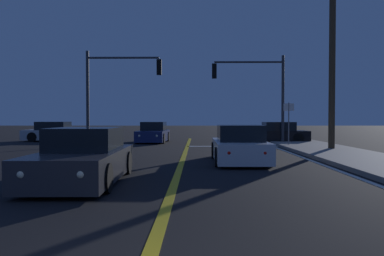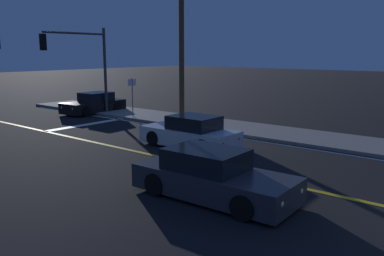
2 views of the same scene
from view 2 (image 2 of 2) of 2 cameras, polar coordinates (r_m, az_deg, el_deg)
The scene contains 10 objects.
sidewalk_right at distance 20.42m, azimuth 9.48°, elevation -0.40°, with size 3.20×36.01×0.15m, color gray.
lane_line_center at distance 15.15m, azimuth -3.06°, elevation -4.40°, with size 0.20×34.01×0.01m, color gold.
lane_line_edge_right at distance 18.88m, azimuth 6.70°, elevation -1.44°, with size 0.16×34.01×0.01m, color silver.
stop_bar at distance 23.01m, azimuth -14.69°, elevation 0.47°, with size 5.03×0.50×0.01m, color silver.
car_following_oncoming_charcoal at distance 11.13m, azimuth 2.87°, elevation -6.90°, with size 1.99×4.62×1.34m.
car_mid_block_black at distance 27.35m, azimuth -13.64°, elevation 3.31°, with size 4.19×2.00×1.34m.
car_far_approaching_white at distance 16.99m, azimuth -0.22°, elevation -0.74°, with size 1.88×4.30×1.34m.
traffic_signal_near_right at distance 25.51m, azimuth -15.16°, elevation 9.68°, with size 4.46×0.28×5.43m.
utility_pole_right at distance 23.42m, azimuth -1.51°, elevation 14.51°, with size 1.90×0.30×10.59m.
street_sign_corner at distance 24.31m, azimuth -8.43°, elevation 5.11°, with size 0.56×0.11×2.43m.
Camera 2 is at (-10.85, 0.19, 3.94)m, focal length 37.78 mm.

